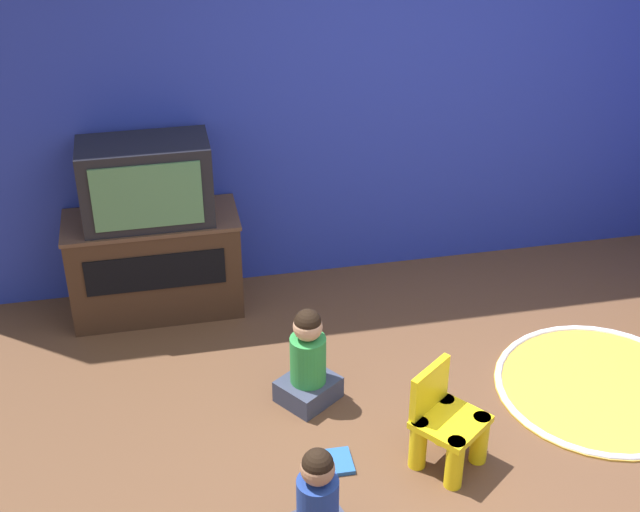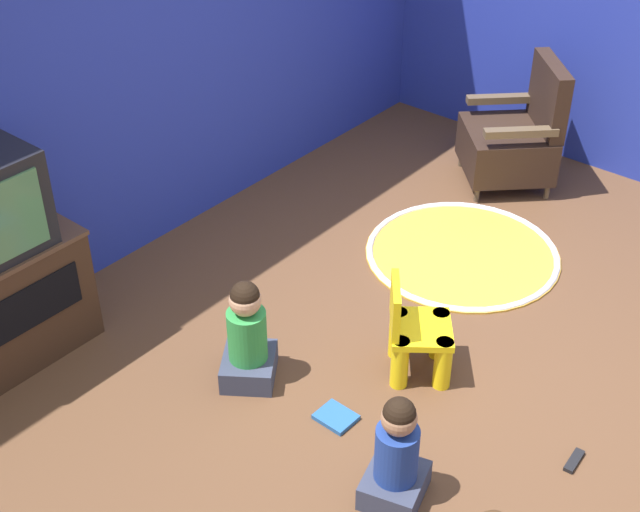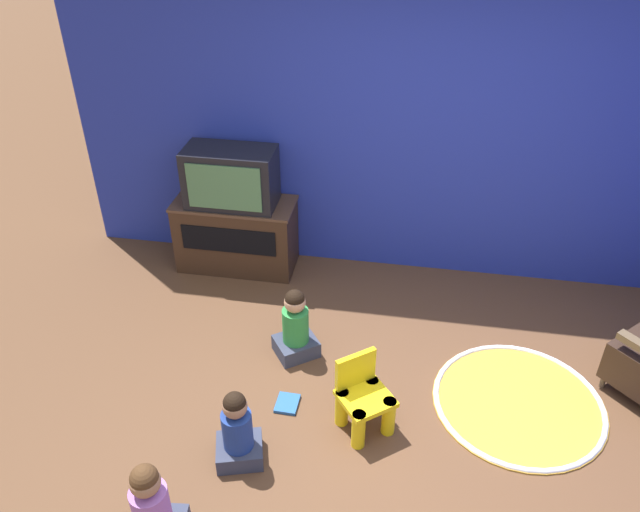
{
  "view_description": "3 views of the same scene",
  "coord_description": "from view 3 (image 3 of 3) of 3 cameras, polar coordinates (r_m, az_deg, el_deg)",
  "views": [
    {
      "loc": [
        -1.54,
        -2.98,
        3.16
      ],
      "look_at": [
        -0.76,
        0.82,
        0.86
      ],
      "focal_mm": 50.0,
      "sensor_mm": 36.0,
      "label": 1
    },
    {
      "loc": [
        -3.19,
        -1.66,
        3.05
      ],
      "look_at": [
        -0.61,
        0.48,
        0.74
      ],
      "focal_mm": 50.0,
      "sensor_mm": 36.0,
      "label": 2
    },
    {
      "loc": [
        -0.06,
        -2.68,
        3.23
      ],
      "look_at": [
        -0.66,
        0.81,
        0.87
      ],
      "focal_mm": 35.0,
      "sensor_mm": 36.0,
      "label": 3
    }
  ],
  "objects": [
    {
      "name": "yellow_kid_chair",
      "position": [
        4.14,
        4.0,
        -13.13
      ],
      "size": [
        0.43,
        0.43,
        0.53
      ],
      "rotation": [
        0.0,
        0.0,
        0.66
      ],
      "color": "yellow",
      "rests_on": "ground_plane"
    },
    {
      "name": "television",
      "position": [
        5.28,
        -8.16,
        7.13
      ],
      "size": [
        0.75,
        0.4,
        0.5
      ],
      "color": "black",
      "rests_on": "tv_cabinet"
    },
    {
      "name": "wall_back",
      "position": [
        5.17,
        6.76,
        12.04
      ],
      "size": [
        5.43,
        0.12,
        2.67
      ],
      "color": "#23339E",
      "rests_on": "ground_plane"
    },
    {
      "name": "child_watching_center",
      "position": [
        3.96,
        -7.54,
        -15.63
      ],
      "size": [
        0.34,
        0.32,
        0.56
      ],
      "rotation": [
        0.0,
        0.0,
        0.28
      ],
      "color": "#33384C",
      "rests_on": "ground_plane"
    },
    {
      "name": "tv_cabinet",
      "position": [
        5.56,
        -7.65,
        2.07
      ],
      "size": [
        1.05,
        0.46,
        0.64
      ],
      "color": "#382316",
      "rests_on": "ground_plane"
    },
    {
      "name": "play_mat",
      "position": [
        4.61,
        17.69,
        -12.66
      ],
      "size": [
        1.17,
        1.17,
        0.04
      ],
      "color": "gold",
      "rests_on": "ground_plane"
    },
    {
      "name": "child_watching_left",
      "position": [
        4.61,
        -2.25,
        -6.52
      ],
      "size": [
        0.39,
        0.38,
        0.58
      ],
      "rotation": [
        0.0,
        0.0,
        0.62
      ],
      "color": "#33384C",
      "rests_on": "ground_plane"
    },
    {
      "name": "book",
      "position": [
        4.4,
        -3.01,
        -13.31
      ],
      "size": [
        0.15,
        0.18,
        0.02
      ],
      "rotation": [
        0.0,
        0.0,
        1.55
      ],
      "color": "#235699",
      "rests_on": "ground_plane"
    },
    {
      "name": "ground_plane",
      "position": [
        4.2,
        7.39,
        -16.96
      ],
      "size": [
        30.0,
        30.0,
        0.0
      ],
      "primitive_type": "plane",
      "color": "brown"
    },
    {
      "name": "child_watching_right",
      "position": [
        3.69,
        -15.11,
        -21.53
      ],
      "size": [
        0.34,
        0.3,
        0.6
      ],
      "rotation": [
        0.0,
        0.0,
        0.11
      ],
      "color": "#33384C",
      "rests_on": "ground_plane"
    }
  ]
}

